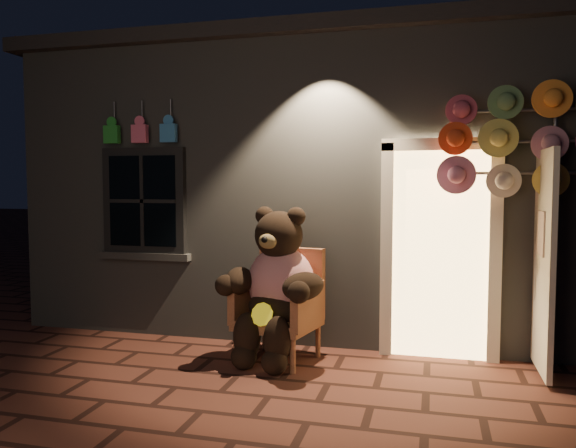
% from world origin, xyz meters
% --- Properties ---
extents(ground, '(60.00, 60.00, 0.00)m').
position_xyz_m(ground, '(0.00, 0.00, 0.00)').
color(ground, '#562B21').
rests_on(ground, ground).
extents(shop_building, '(7.30, 5.95, 3.51)m').
position_xyz_m(shop_building, '(0.00, 3.99, 1.74)').
color(shop_building, slate).
rests_on(shop_building, ground).
extents(wicker_armchair, '(0.87, 0.82, 1.09)m').
position_xyz_m(wicker_armchair, '(-0.16, 1.03, 0.55)').
color(wicker_armchair, '#B06944').
rests_on(wicker_armchair, ground).
extents(teddy_bear, '(1.08, 0.94, 1.52)m').
position_xyz_m(teddy_bear, '(-0.18, 0.89, 0.76)').
color(teddy_bear, '#AB121A').
rests_on(teddy_bear, ground).
extents(hat_rack, '(1.49, 0.22, 2.64)m').
position_xyz_m(hat_rack, '(2.09, 1.28, 2.11)').
color(hat_rack, '#59595E').
rests_on(hat_rack, ground).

